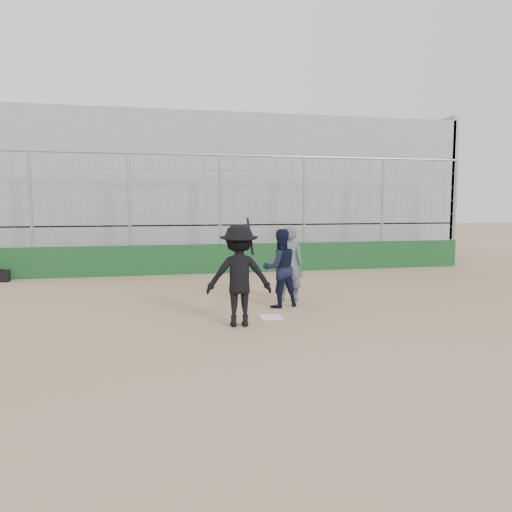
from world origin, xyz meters
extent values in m
plane|color=#866348|center=(0.00, 0.00, 0.00)|extent=(90.00, 90.00, 0.00)
cube|color=white|center=(0.00, 0.00, 0.01)|extent=(0.44, 0.44, 0.02)
cube|color=#133D1B|center=(0.00, 7.00, 0.50)|extent=(18.00, 0.25, 1.00)
cylinder|color=gray|center=(0.00, 7.00, 2.00)|extent=(0.10, 0.10, 4.00)
cylinder|color=gray|center=(9.00, 7.00, 2.00)|extent=(0.10, 0.10, 4.00)
cylinder|color=gray|center=(0.00, 7.00, 4.00)|extent=(18.00, 0.07, 0.07)
cube|color=gray|center=(0.00, 11.95, 0.80)|extent=(20.00, 6.70, 1.60)
cube|color=gray|center=(0.00, 11.95, 3.70)|extent=(20.00, 6.70, 4.20)
cube|color=gray|center=(10.00, 11.95, 2.90)|extent=(0.25, 6.70, 6.10)
cylinder|color=gray|center=(0.00, 15.10, 6.80)|extent=(20.00, 0.06, 0.06)
imported|color=black|center=(-0.76, -0.51, 0.98)|extent=(1.35, 0.88, 1.96)
cylinder|color=black|center=(-0.51, -0.36, 1.73)|extent=(0.07, 0.57, 0.71)
imported|color=black|center=(0.47, 0.97, 0.59)|extent=(1.02, 0.88, 1.18)
sphere|color=maroon|center=(0.47, 0.97, 1.07)|extent=(0.28, 0.28, 0.28)
imported|color=#4D5762|center=(0.89, 1.66, 0.82)|extent=(0.74, 0.55, 1.65)
camera|label=1|loc=(-2.52, -9.89, 2.36)|focal=35.00mm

